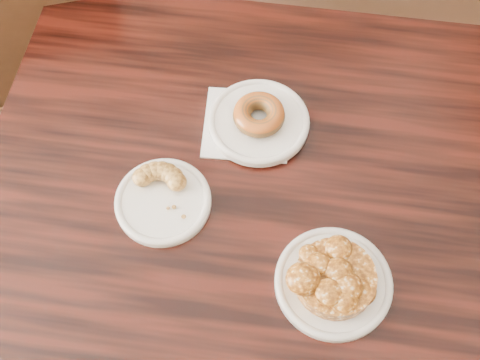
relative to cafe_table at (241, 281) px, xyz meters
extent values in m
plane|color=black|center=(-0.01, 0.22, -0.38)|extent=(5.00, 5.00, 0.00)
cube|color=black|center=(0.00, 0.00, 0.00)|extent=(1.12, 1.12, 0.75)
cube|color=white|center=(0.04, 0.15, 0.38)|extent=(0.18, 0.18, 0.00)
cylinder|color=white|center=(0.06, 0.14, 0.38)|extent=(0.17, 0.17, 0.01)
cylinder|color=white|center=(-0.12, 0.03, 0.38)|extent=(0.15, 0.15, 0.01)
cylinder|color=silver|center=(0.11, -0.16, 0.38)|extent=(0.17, 0.17, 0.01)
torus|color=#8E4214|center=(0.06, 0.14, 0.41)|extent=(0.09, 0.09, 0.03)
camera|label=1|loc=(-0.09, -0.41, 1.24)|focal=45.00mm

